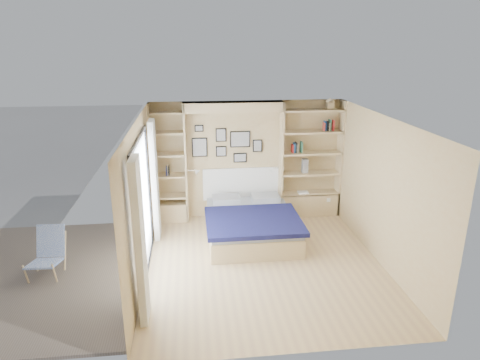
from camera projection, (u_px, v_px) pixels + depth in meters
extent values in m
plane|color=tan|center=(264.00, 263.00, 7.38)|extent=(4.50, 4.50, 0.00)
plane|color=tan|center=(247.00, 159.00, 9.11)|extent=(4.00, 0.00, 4.00)
plane|color=tan|center=(298.00, 263.00, 4.86)|extent=(4.00, 0.00, 4.00)
plane|color=tan|center=(140.00, 201.00, 6.77)|extent=(0.00, 4.50, 4.50)
plane|color=tan|center=(382.00, 191.00, 7.21)|extent=(0.00, 4.50, 4.50)
plane|color=white|center=(266.00, 120.00, 6.60)|extent=(4.50, 4.50, 0.00)
cube|color=tan|center=(186.00, 164.00, 8.81)|extent=(0.04, 0.35, 2.50)
cube|color=tan|center=(281.00, 161.00, 9.02)|extent=(0.04, 0.35, 2.50)
cube|color=tan|center=(234.00, 107.00, 8.56)|extent=(2.00, 0.35, 0.20)
cube|color=tan|center=(339.00, 159.00, 9.16)|extent=(0.04, 0.35, 2.50)
cube|color=tan|center=(152.00, 165.00, 8.73)|extent=(0.04, 0.35, 2.50)
cube|color=tan|center=(308.00, 203.00, 9.41)|extent=(1.30, 0.35, 0.50)
cube|color=tan|center=(171.00, 211.00, 9.09)|extent=(0.70, 0.35, 0.40)
cube|color=black|center=(138.00, 140.00, 6.47)|extent=(0.04, 2.08, 0.06)
cube|color=black|center=(148.00, 269.00, 7.15)|extent=(0.04, 2.08, 0.06)
cube|color=black|center=(136.00, 237.00, 5.86)|extent=(0.04, 0.06, 2.20)
cube|color=black|center=(149.00, 188.00, 7.78)|extent=(0.04, 0.06, 2.20)
cube|color=silver|center=(142.00, 208.00, 6.81)|extent=(0.01, 2.00, 2.20)
cube|color=white|center=(140.00, 243.00, 5.59)|extent=(0.10, 0.45, 2.30)
cube|color=white|center=(155.00, 181.00, 8.04)|extent=(0.10, 0.45, 2.30)
cube|color=tan|center=(309.00, 193.00, 9.33)|extent=(1.30, 0.35, 0.04)
cube|color=tan|center=(310.00, 173.00, 9.19)|extent=(1.30, 0.35, 0.04)
cube|color=tan|center=(311.00, 153.00, 9.05)|extent=(1.30, 0.35, 0.04)
cube|color=tan|center=(312.00, 132.00, 8.91)|extent=(1.30, 0.35, 0.04)
cube|color=tan|center=(313.00, 110.00, 8.77)|extent=(1.30, 0.35, 0.04)
cube|color=tan|center=(170.00, 196.00, 8.99)|extent=(0.70, 0.35, 0.04)
cube|color=tan|center=(169.00, 176.00, 8.85)|extent=(0.70, 0.35, 0.04)
cube|color=tan|center=(168.00, 155.00, 8.71)|extent=(0.70, 0.35, 0.04)
cube|color=tan|center=(167.00, 133.00, 8.57)|extent=(0.70, 0.35, 0.04)
cube|color=tan|center=(166.00, 113.00, 8.44)|extent=(0.70, 0.35, 0.04)
cube|color=tan|center=(251.00, 228.00, 8.34)|extent=(1.66, 2.07, 0.36)
cube|color=#9BA0A9|center=(251.00, 217.00, 8.26)|extent=(1.62, 2.03, 0.10)
cube|color=#131440|center=(253.00, 221.00, 7.91)|extent=(1.76, 1.45, 0.08)
cube|color=#9BA0A9|center=(226.00, 199.00, 8.88)|extent=(0.57, 0.41, 0.12)
cube|color=#9BA0A9|center=(265.00, 198.00, 8.97)|extent=(0.57, 0.41, 0.12)
cube|color=white|center=(244.00, 184.00, 9.24)|extent=(1.76, 0.04, 0.70)
cube|color=black|center=(200.00, 147.00, 8.89)|extent=(0.32, 0.02, 0.40)
cube|color=gray|center=(200.00, 147.00, 8.88)|extent=(0.28, 0.01, 0.36)
cube|color=black|center=(221.00, 135.00, 8.86)|extent=(0.22, 0.02, 0.28)
cube|color=gray|center=(221.00, 135.00, 8.85)|extent=(0.18, 0.01, 0.24)
cube|color=black|center=(221.00, 151.00, 8.97)|extent=(0.22, 0.02, 0.22)
cube|color=gray|center=(221.00, 151.00, 8.96)|extent=(0.18, 0.01, 0.18)
cube|color=black|center=(240.00, 139.00, 8.93)|extent=(0.42, 0.02, 0.34)
cube|color=gray|center=(240.00, 139.00, 8.92)|extent=(0.38, 0.01, 0.30)
cube|color=black|center=(240.00, 158.00, 9.06)|extent=(0.28, 0.02, 0.20)
cube|color=gray|center=(240.00, 158.00, 9.05)|extent=(0.24, 0.01, 0.16)
cube|color=black|center=(258.00, 146.00, 9.02)|extent=(0.20, 0.02, 0.26)
cube|color=gray|center=(258.00, 146.00, 9.01)|extent=(0.16, 0.01, 0.22)
cube|color=black|center=(199.00, 128.00, 8.76)|extent=(0.18, 0.02, 0.14)
cube|color=gray|center=(199.00, 128.00, 8.75)|extent=(0.14, 0.01, 0.10)
cylinder|color=silver|center=(193.00, 170.00, 8.79)|extent=(0.20, 0.02, 0.02)
cone|color=white|center=(198.00, 171.00, 8.81)|extent=(0.13, 0.12, 0.15)
cylinder|color=silver|center=(275.00, 168.00, 8.98)|extent=(0.20, 0.02, 0.02)
cone|color=white|center=(270.00, 169.00, 8.97)|extent=(0.13, 0.12, 0.15)
cube|color=#A51E1E|center=(292.00, 149.00, 8.97)|extent=(0.02, 0.15, 0.17)
cube|color=navy|center=(294.00, 148.00, 8.96)|extent=(0.03, 0.15, 0.21)
cube|color=black|center=(296.00, 147.00, 8.97)|extent=(0.03, 0.15, 0.22)
cube|color=tan|center=(297.00, 148.00, 8.97)|extent=(0.04, 0.15, 0.18)
cube|color=#26593F|center=(301.00, 147.00, 8.98)|extent=(0.03, 0.15, 0.23)
cube|color=#A4342B|center=(324.00, 127.00, 8.90)|extent=(0.02, 0.15, 0.17)
cube|color=navy|center=(325.00, 126.00, 8.90)|extent=(0.03, 0.15, 0.20)
cube|color=black|center=(327.00, 126.00, 8.90)|extent=(0.03, 0.15, 0.20)
cube|color=#BFB28C|center=(329.00, 127.00, 8.91)|extent=(0.04, 0.15, 0.17)
cube|color=#25543E|center=(330.00, 125.00, 8.90)|extent=(0.03, 0.15, 0.23)
cube|color=#A51E1E|center=(333.00, 125.00, 8.91)|extent=(0.03, 0.15, 0.22)
cube|color=navy|center=(167.00, 171.00, 8.80)|extent=(0.02, 0.15, 0.18)
cube|color=black|center=(169.00, 170.00, 8.80)|extent=(0.03, 0.15, 0.20)
cube|color=#BFB28C|center=(168.00, 170.00, 8.80)|extent=(0.03, 0.15, 0.21)
cube|color=tan|center=(330.00, 105.00, 8.77)|extent=(0.13, 0.13, 0.15)
cone|color=tan|center=(330.00, 100.00, 8.74)|extent=(0.20, 0.20, 0.08)
cube|color=slate|center=(305.00, 166.00, 9.12)|extent=(0.12, 0.12, 0.30)
cube|color=white|center=(303.00, 192.00, 9.25)|extent=(0.22, 0.16, 0.03)
cube|color=#716153|center=(46.00, 276.00, 6.98)|extent=(3.20, 4.00, 0.05)
cylinder|color=tan|center=(26.00, 275.00, 6.64)|extent=(0.04, 0.13, 0.39)
cylinder|color=tan|center=(55.00, 274.00, 6.67)|extent=(0.04, 0.13, 0.39)
cylinder|color=tan|center=(38.00, 253.00, 7.13)|extent=(0.04, 0.32, 0.64)
cylinder|color=tan|center=(65.00, 252.00, 7.16)|extent=(0.04, 0.32, 0.64)
cube|color=#3653A3|center=(44.00, 263.00, 6.82)|extent=(0.47, 0.56, 0.14)
cube|color=#3653A3|center=(51.00, 241.00, 7.11)|extent=(0.46, 0.23, 0.52)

